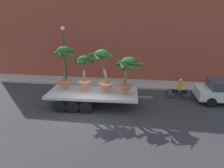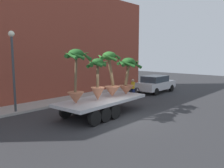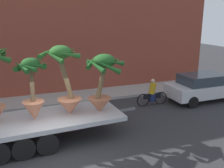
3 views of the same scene
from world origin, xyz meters
The scene contains 9 objects.
ground_plane centered at (0.00, 0.00, 0.00)m, with size 60.00×60.00×0.00m, color #2D2D30.
sidewalk centered at (0.00, 6.10, 0.07)m, with size 24.00×2.20×0.15m, color #A39E99.
building_facade centered at (0.00, 7.80, 4.48)m, with size 24.00×1.20×8.96m, color brown.
flatbed_trailer centered at (-0.32, 1.22, 0.77)m, with size 6.90×2.72×0.98m.
potted_palm_rear centered at (-0.56, 1.11, 2.16)m, with size 1.22×1.21×2.41m.
potted_palm_middle centered at (2.16, 1.07, 2.28)m, with size 1.72×1.66×2.41m.
potted_palm_extra centered at (0.70, 1.24, 2.35)m, with size 1.64×1.62×2.80m.
cyclist centered at (5.83, 3.37, 0.67)m, with size 1.84×0.36×1.54m.
parked_car centered at (9.05, 3.08, 0.83)m, with size 4.42×1.95×1.58m.
Camera 3 is at (-0.98, -8.40, 4.87)m, focal length 40.72 mm.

